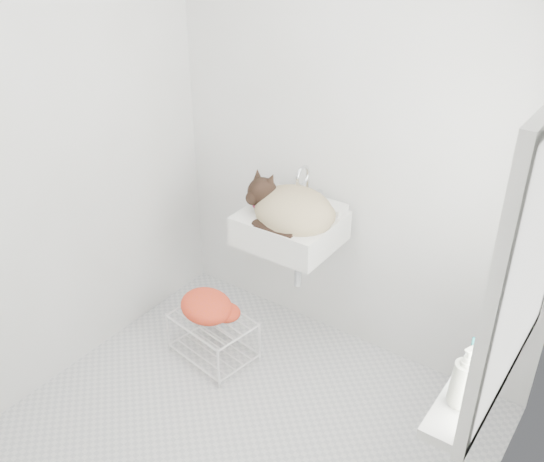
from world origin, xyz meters
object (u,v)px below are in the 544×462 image
Objects in this scene: cat at (290,210)px; bottle_b at (478,371)px; wire_rack at (213,334)px; bottle_c at (498,337)px; bottle_a at (459,403)px; sink at (290,215)px.

cat is 2.88× the size of bottle_b.
bottle_c reaches higher than wire_rack.
bottle_c is at bearing -3.54° from cat.
bottle_c is (0.00, 0.42, 0.00)m from bottle_a.
cat is (0.01, -0.02, 0.04)m from sink.
bottle_b reaches higher than wire_rack.
sink is at bearing 136.35° from cat.
bottle_a is 0.19m from bottle_b.
bottle_a is at bearing -16.48° from wire_rack.
cat reaches higher than sink.
bottle_b is at bearing 90.00° from bottle_a.
bottle_b is (0.00, 0.19, 0.00)m from bottle_a.
bottle_c is (1.49, -0.02, 0.70)m from wire_rack.
sink reaches higher than bottle_c.
bottle_c is (0.00, 0.23, 0.00)m from bottle_b.
sink is 1.45m from bottle_a.
sink is at bearing 162.98° from bottle_c.
cat is 0.86m from wire_rack.
sink is 0.98× the size of cat.
bottle_c is at bearing 90.00° from bottle_a.
bottle_b is 0.96× the size of bottle_c.
bottle_b is (1.20, -0.59, -0.04)m from cat.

